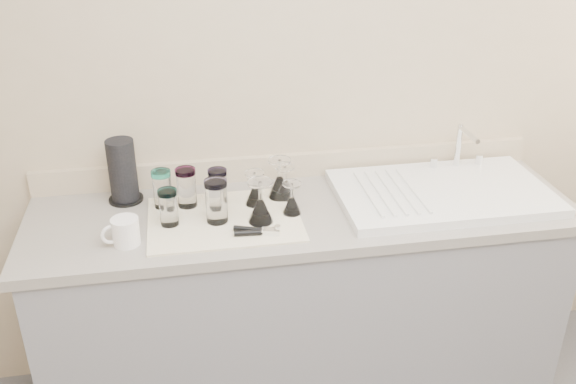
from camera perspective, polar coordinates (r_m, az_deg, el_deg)
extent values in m
cube|color=tan|center=(2.55, 0.17, 8.65)|extent=(3.50, 0.04, 2.50)
cube|color=slate|center=(2.67, 1.30, -10.36)|extent=(2.00, 0.60, 0.86)
cube|color=gray|center=(2.43, 1.41, -1.87)|extent=(2.06, 0.62, 0.04)
cube|color=white|center=(2.57, 13.55, -0.06)|extent=(0.82, 0.50, 0.03)
cylinder|color=silver|center=(2.74, 14.91, 4.04)|extent=(0.02, 0.02, 0.18)
cylinder|color=silver|center=(2.65, 15.80, 4.96)|extent=(0.02, 0.16, 0.02)
cylinder|color=silver|center=(2.73, 12.82, 2.58)|extent=(0.03, 0.03, 0.04)
cylinder|color=silver|center=(2.81, 16.60, 2.83)|extent=(0.03, 0.03, 0.04)
cube|color=white|center=(2.35, -5.68, -2.40)|extent=(0.55, 0.42, 0.01)
cylinder|color=white|center=(2.43, -11.09, 0.09)|extent=(0.07, 0.07, 0.13)
cylinder|color=#2CC8B6|center=(2.40, -11.24, 1.64)|extent=(0.07, 0.07, 0.02)
cylinder|color=white|center=(2.42, -9.00, 0.21)|extent=(0.07, 0.07, 0.13)
cylinder|color=#D2289B|center=(2.39, -9.13, 1.82)|extent=(0.08, 0.08, 0.02)
cylinder|color=white|center=(2.42, -6.23, 0.23)|extent=(0.07, 0.07, 0.13)
cylinder|color=#573AA0|center=(2.39, -6.31, 1.77)|extent=(0.07, 0.07, 0.02)
cylinder|color=white|center=(2.31, -10.55, -1.53)|extent=(0.06, 0.06, 0.12)
cylinder|color=teal|center=(2.28, -10.70, -0.02)|extent=(0.07, 0.07, 0.02)
cylinder|color=white|center=(2.30, -6.37, -1.03)|extent=(0.08, 0.08, 0.14)
cylinder|color=#9682CD|center=(2.26, -6.47, 0.80)|extent=(0.08, 0.08, 0.02)
cone|color=white|center=(2.42, -2.95, -0.33)|extent=(0.07, 0.07, 0.07)
cylinder|color=white|center=(2.39, -2.98, 1.01)|extent=(0.01, 0.01, 0.06)
cylinder|color=white|center=(2.38, -3.00, 1.69)|extent=(0.07, 0.07, 0.01)
cone|color=white|center=(2.47, -0.27, 0.24)|extent=(0.07, 0.07, 0.07)
cylinder|color=white|center=(2.44, -0.27, 1.54)|extent=(0.01, 0.01, 0.05)
cylinder|color=white|center=(2.43, -0.27, 2.20)|extent=(0.07, 0.07, 0.01)
cone|color=white|center=(2.30, -2.46, -1.70)|extent=(0.09, 0.09, 0.08)
cylinder|color=white|center=(2.26, -2.49, -0.01)|extent=(0.01, 0.01, 0.07)
cylinder|color=white|center=(2.24, -2.51, 0.86)|extent=(0.09, 0.09, 0.01)
cone|color=white|center=(2.36, 0.35, -1.18)|extent=(0.07, 0.07, 0.06)
cylinder|color=white|center=(2.33, 0.35, 0.07)|extent=(0.01, 0.01, 0.05)
cylinder|color=white|center=(2.32, 0.36, 0.72)|extent=(0.07, 0.07, 0.01)
cone|color=white|center=(2.47, -0.75, 0.45)|extent=(0.09, 0.09, 0.08)
cylinder|color=white|center=(2.44, -0.76, 2.01)|extent=(0.01, 0.01, 0.07)
cylinder|color=white|center=(2.42, -0.77, 2.82)|extent=(0.09, 0.09, 0.01)
cube|color=silver|center=(2.23, -1.53, -3.54)|extent=(0.07, 0.04, 0.02)
cylinder|color=black|center=(2.23, -3.23, -3.64)|extent=(0.13, 0.03, 0.02)
cylinder|color=black|center=(2.25, -3.30, -3.35)|extent=(0.12, 0.06, 0.02)
cylinder|color=white|center=(2.24, -14.23, -3.42)|extent=(0.11, 0.11, 0.10)
torus|color=white|center=(2.24, -15.42, -3.66)|extent=(0.07, 0.03, 0.07)
cylinder|color=black|center=(2.55, -14.19, -0.60)|extent=(0.13, 0.13, 0.01)
cylinder|color=black|center=(2.50, -14.50, 1.92)|extent=(0.11, 0.11, 0.24)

